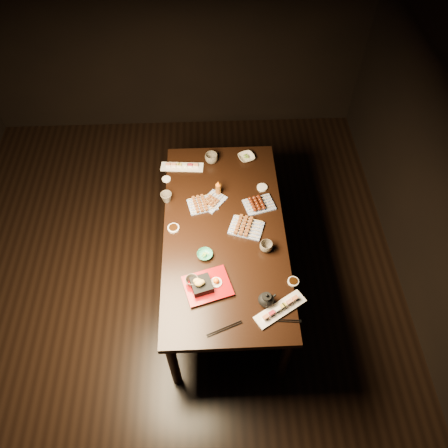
{
  "coord_description": "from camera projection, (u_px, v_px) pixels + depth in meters",
  "views": [
    {
      "loc": [
        0.37,
        -1.58,
        3.36
      ],
      "look_at": [
        0.46,
        0.39,
        0.77
      ],
      "focal_mm": 35.0,
      "sensor_mm": 36.0,
      "label": 1
    }
  ],
  "objects": [
    {
      "name": "dining_table",
      "position": [
        224.0,
        258.0,
        3.54
      ],
      "size": [
        1.13,
        1.9,
        0.75
      ],
      "primitive_type": "cube",
      "rotation": [
        0.0,
        0.0,
        0.13
      ],
      "color": "black",
      "rests_on": "ground"
    },
    {
      "name": "sushi_platter_far",
      "position": [
        182.0,
        166.0,
        3.62
      ],
      "size": [
        0.36,
        0.12,
        0.04
      ],
      "primitive_type": null,
      "rotation": [
        0.0,
        0.0,
        3.07
      ],
      "color": "white",
      "rests_on": "dining_table"
    },
    {
      "name": "ground",
      "position": [
        171.0,
        319.0,
        3.62
      ],
      "size": [
        5.0,
        5.0,
        0.0
      ],
      "primitive_type": "plane",
      "color": "black",
      "rests_on": "ground"
    },
    {
      "name": "chopsticks_near",
      "position": [
        224.0,
        329.0,
        2.76
      ],
      "size": [
        0.24,
        0.11,
        0.01
      ],
      "primitive_type": null,
      "rotation": [
        0.0,
        0.0,
        0.37
      ],
      "color": "black",
      "rests_on": "dining_table"
    },
    {
      "name": "condiment_bottle",
      "position": [
        218.0,
        188.0,
        3.4
      ],
      "size": [
        0.06,
        0.06,
        0.14
      ],
      "primitive_type": "cylinder",
      "rotation": [
        0.0,
        0.0,
        0.4
      ],
      "color": "brown",
      "rests_on": "dining_table"
    },
    {
      "name": "teacup_mid_right",
      "position": [
        266.0,
        247.0,
        3.11
      ],
      "size": [
        0.12,
        0.12,
        0.07
      ],
      "primitive_type": "imported",
      "rotation": [
        0.0,
        0.0,
        -0.27
      ],
      "color": "brown",
      "rests_on": "dining_table"
    },
    {
      "name": "teacup_near_left",
      "position": [
        192.0,
        282.0,
        2.93
      ],
      "size": [
        0.12,
        0.12,
        0.08
      ],
      "primitive_type": "imported",
      "rotation": [
        0.0,
        0.0,
        0.49
      ],
      "color": "brown",
      "rests_on": "dining_table"
    },
    {
      "name": "yakitori_plate_right",
      "position": [
        246.0,
        226.0,
        3.23
      ],
      "size": [
        0.29,
        0.25,
        0.06
      ],
      "primitive_type": null,
      "rotation": [
        0.0,
        0.0,
        -0.34
      ],
      "color": "#828EB6",
      "rests_on": "dining_table"
    },
    {
      "name": "chopsticks_se",
      "position": [
        284.0,
        321.0,
        2.8
      ],
      "size": [
        0.22,
        0.04,
        0.01
      ],
      "primitive_type": null,
      "rotation": [
        0.0,
        0.0,
        -0.09
      ],
      "color": "black",
      "rests_on": "dining_table"
    },
    {
      "name": "yakitori_plate_center",
      "position": [
        202.0,
        203.0,
        3.37
      ],
      "size": [
        0.25,
        0.2,
        0.06
      ],
      "primitive_type": null,
      "rotation": [
        0.0,
        0.0,
        0.24
      ],
      "color": "#828EB6",
      "rests_on": "dining_table"
    },
    {
      "name": "sauce_dish_se",
      "position": [
        293.0,
        281.0,
        2.97
      ],
      "size": [
        0.1,
        0.1,
        0.01
      ],
      "primitive_type": "cylinder",
      "rotation": [
        0.0,
        0.0,
        0.32
      ],
      "color": "white",
      "rests_on": "dining_table"
    },
    {
      "name": "sauce_dish_nw",
      "position": [
        166.0,
        179.0,
        3.55
      ],
      "size": [
        0.08,
        0.08,
        0.01
      ],
      "primitive_type": "cylinder",
      "rotation": [
        0.0,
        0.0,
        -0.21
      ],
      "color": "white",
      "rests_on": "dining_table"
    },
    {
      "name": "teacup_far_right",
      "position": [
        211.0,
        158.0,
        3.64
      ],
      "size": [
        0.11,
        0.11,
        0.08
      ],
      "primitive_type": "imported",
      "rotation": [
        0.0,
        0.0,
        -0.0
      ],
      "color": "brown",
      "rests_on": "dining_table"
    },
    {
      "name": "teacup_far_left",
      "position": [
        167.0,
        197.0,
        3.38
      ],
      "size": [
        0.12,
        0.12,
        0.08
      ],
      "primitive_type": "imported",
      "rotation": [
        0.0,
        0.0,
        0.5
      ],
      "color": "brown",
      "rests_on": "dining_table"
    },
    {
      "name": "edamame_bowl_green",
      "position": [
        205.0,
        255.0,
        3.09
      ],
      "size": [
        0.15,
        0.15,
        0.03
      ],
      "primitive_type": "imported",
      "rotation": [
        0.0,
        0.0,
        0.53
      ],
      "color": "#2F8F6C",
      "rests_on": "dining_table"
    },
    {
      "name": "sauce_dish_west",
      "position": [
        173.0,
        228.0,
        3.24
      ],
      "size": [
        0.1,
        0.1,
        0.02
      ],
      "primitive_type": "cylinder",
      "rotation": [
        0.0,
        0.0,
        -0.14
      ],
      "color": "white",
      "rests_on": "dining_table"
    },
    {
      "name": "edamame_bowl_cream",
      "position": [
        246.0,
        157.0,
        3.69
      ],
      "size": [
        0.17,
        0.17,
        0.03
      ],
      "primitive_type": "imported",
      "rotation": [
        0.0,
        0.0,
        0.37
      ],
      "color": "beige",
      "rests_on": "dining_table"
    },
    {
      "name": "tempura_tray",
      "position": [
        207.0,
        283.0,
        2.91
      ],
      "size": [
        0.36,
        0.32,
        0.11
      ],
      "primitive_type": null,
      "rotation": [
        0.0,
        0.0,
        0.28
      ],
      "color": "black",
      "rests_on": "dining_table"
    },
    {
      "name": "sushi_platter_near",
      "position": [
        280.0,
        308.0,
        2.83
      ],
      "size": [
        0.37,
        0.28,
        0.04
      ],
      "primitive_type": null,
      "rotation": [
        0.0,
        0.0,
        0.55
      ],
      "color": "white",
      "rests_on": "dining_table"
    },
    {
      "name": "yakitori_plate_left",
      "position": [
        213.0,
        200.0,
        3.39
      ],
      "size": [
        0.24,
        0.25,
        0.05
      ],
      "primitive_type": null,
      "rotation": [
        0.0,
        0.0,
        0.89
      ],
      "color": "#828EB6",
      "rests_on": "dining_table"
    },
    {
      "name": "sauce_dish_east",
      "position": [
        262.0,
        187.0,
        3.49
      ],
      "size": [
        0.11,
        0.11,
        0.01
      ],
      "primitive_type": "cylinder",
      "rotation": [
        0.0,
        0.0,
        0.41
      ],
      "color": "white",
      "rests_on": "dining_table"
    },
    {
      "name": "teapot",
      "position": [
        266.0,
        299.0,
        2.84
      ],
      "size": [
        0.16,
        0.16,
        0.11
      ],
      "primitive_type": null,
      "rotation": [
        0.0,
        0.0,
        0.36
      ],
      "color": "black",
      "rests_on": "dining_table"
    },
    {
      "name": "tsukune_plate",
      "position": [
        259.0,
        203.0,
        3.36
      ],
      "size": [
        0.26,
        0.22,
        0.06
      ],
      "primitive_type": null,
      "rotation": [
        0.0,
        0.0,
        0.27
      ],
      "color": "#828EB6",
      "rests_on": "dining_table"
    }
  ]
}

